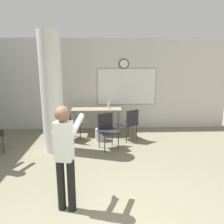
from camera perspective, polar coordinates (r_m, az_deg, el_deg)
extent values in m
cube|color=silver|center=(6.91, -2.85, 7.07)|extent=(8.00, 0.12, 2.80)
cylinder|color=black|center=(6.83, 3.13, 12.46)|extent=(0.30, 0.03, 0.30)
cylinder|color=white|center=(6.81, 3.15, 12.46)|extent=(0.25, 0.01, 0.25)
cube|color=#99999E|center=(6.89, 3.82, 6.62)|extent=(1.86, 0.01, 1.16)
cube|color=white|center=(6.88, 3.83, 6.62)|extent=(1.80, 0.02, 1.10)
cylinder|color=white|center=(5.26, -15.45, 4.73)|extent=(0.50, 0.50, 2.80)
cube|color=tan|center=(6.46, -4.03, 0.90)|extent=(1.44, 0.67, 0.03)
cylinder|color=gray|center=(6.34, -10.01, -3.12)|extent=(0.04, 0.04, 0.75)
cylinder|color=gray|center=(6.30, 1.96, -3.03)|extent=(0.04, 0.04, 0.75)
cylinder|color=gray|center=(6.87, -9.42, -1.85)|extent=(0.04, 0.04, 0.75)
cylinder|color=gray|center=(6.83, 1.62, -1.76)|extent=(0.04, 0.04, 0.75)
cylinder|color=silver|center=(6.35, -0.88, 1.64)|extent=(0.07, 0.07, 0.17)
cylinder|color=silver|center=(6.33, -0.88, 2.72)|extent=(0.03, 0.03, 0.07)
cylinder|color=#B2B2B7|center=(6.02, -3.02, -5.93)|extent=(0.29, 0.29, 0.33)
cylinder|color=#333333|center=(5.78, -26.51, -7.63)|extent=(0.02, 0.02, 0.43)
cylinder|color=#333333|center=(6.12, -26.67, -6.53)|extent=(0.02, 0.02, 0.43)
cube|color=#232328|center=(6.01, 4.05, -3.10)|extent=(0.61, 0.61, 0.04)
cube|color=#232328|center=(5.80, 5.37, -1.47)|extent=(0.35, 0.24, 0.40)
cylinder|color=#333333|center=(6.32, 4.25, -4.51)|extent=(0.02, 0.02, 0.43)
cylinder|color=#333333|center=(6.11, 1.63, -5.11)|extent=(0.02, 0.02, 0.43)
cylinder|color=#333333|center=(6.06, 6.42, -5.34)|extent=(0.02, 0.02, 0.43)
cylinder|color=#333333|center=(5.84, 3.76, -6.00)|extent=(0.02, 0.02, 0.43)
cube|color=#232328|center=(6.06, -10.76, -3.17)|extent=(0.61, 0.61, 0.04)
cube|color=#232328|center=(5.85, -12.16, -1.57)|extent=(0.35, 0.24, 0.40)
cylinder|color=#333333|center=(6.15, -8.30, -5.13)|extent=(0.02, 0.02, 0.43)
cylinder|color=#333333|center=(6.37, -10.85, -4.58)|extent=(0.02, 0.02, 0.43)
cylinder|color=#333333|center=(5.89, -10.48, -6.04)|extent=(0.02, 0.02, 0.43)
cylinder|color=#333333|center=(6.12, -13.06, -5.43)|extent=(0.02, 0.02, 0.43)
cube|color=#232328|center=(5.35, -0.89, -5.11)|extent=(0.58, 0.58, 0.04)
cube|color=#232328|center=(5.47, -1.78, -2.31)|extent=(0.38, 0.18, 0.40)
cylinder|color=#333333|center=(5.21, -1.89, -8.39)|extent=(0.02, 0.02, 0.43)
cylinder|color=#333333|center=(5.35, 1.69, -7.79)|extent=(0.02, 0.02, 0.43)
cylinder|color=#333333|center=(5.52, -3.37, -7.14)|extent=(0.02, 0.02, 0.43)
cylinder|color=#333333|center=(5.66, 0.04, -6.62)|extent=(0.02, 0.02, 0.43)
cylinder|color=black|center=(3.33, -10.56, -18.41)|extent=(0.11, 0.11, 0.78)
cylinder|color=black|center=(3.38, -13.17, -18.03)|extent=(0.11, 0.11, 0.78)
cube|color=white|center=(3.07, -12.46, -7.46)|extent=(0.26, 0.22, 0.55)
sphere|color=brown|center=(2.96, -12.82, -0.48)|extent=(0.21, 0.21, 0.21)
cylinder|color=white|center=(3.17, -9.07, -3.22)|extent=(0.17, 0.50, 0.22)
cylinder|color=white|center=(3.25, -13.29, -2.98)|extent=(0.17, 0.50, 0.22)
cube|color=white|center=(3.45, -11.94, -1.97)|extent=(0.06, 0.13, 0.04)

